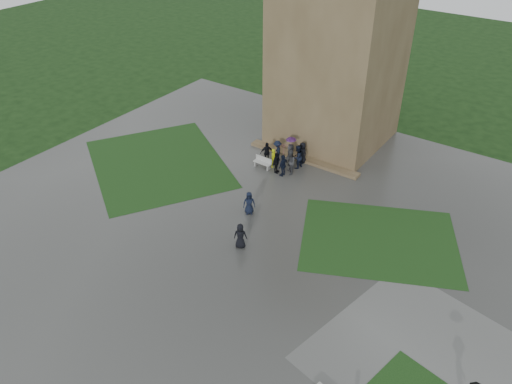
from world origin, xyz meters
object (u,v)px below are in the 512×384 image
Objects in this scene: pedestrian_mid at (249,203)px; pedestrian_near at (240,236)px; bench at (263,162)px; tower at (341,25)px.

pedestrian_mid is 0.97× the size of pedestrian_near.
pedestrian_mid is 3.35m from pedestrian_near.
pedestrian_mid is (2.49, -5.17, 0.37)m from bench.
pedestrian_mid is at bearing -89.95° from pedestrian_near.
pedestrian_near is (1.52, -2.98, 0.02)m from pedestrian_mid.
pedestrian_mid reaches higher than bench.
pedestrian_near is at bearing -101.84° from pedestrian_mid.
pedestrian_near is at bearing -63.60° from bench.
bench is at bearing 76.80° from pedestrian_mid.
tower is 17.38m from pedestrian_near.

